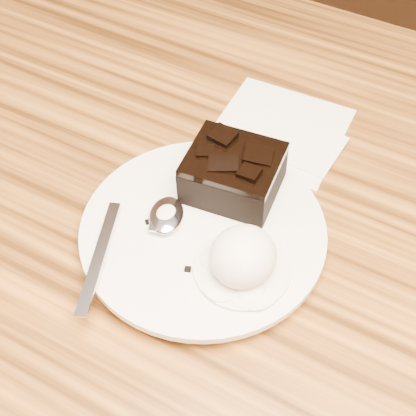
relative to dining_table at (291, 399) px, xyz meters
The scene contains 10 objects.
dining_table is the anchor object (origin of this frame).
plate 0.40m from the dining_table, 155.34° to the right, with size 0.24×0.24×0.02m, color white.
brownie 0.43m from the dining_table, behind, with size 0.09×0.08×0.04m, color black.
ice_cream_scoop 0.43m from the dining_table, 127.22° to the right, with size 0.06×0.06×0.05m, color white.
melt_puddle 0.41m from the dining_table, 127.22° to the right, with size 0.09×0.09×0.00m, color silver.
spoon 0.43m from the dining_table, 158.04° to the right, with size 0.04×0.19×0.01m, color silver, non-canonical shape.
napkin 0.42m from the dining_table, 131.76° to the left, with size 0.14×0.14×0.01m, color white.
crumb_a 0.42m from the dining_table, 134.96° to the right, with size 0.01×0.01×0.00m, color black.
crumb_b 0.44m from the dining_table, 156.12° to the right, with size 0.01×0.01×0.00m, color black.
crumb_c 0.43m from the dining_table, 157.19° to the right, with size 0.01×0.00×0.00m, color black.
Camera 1 is at (0.07, -0.37, 1.25)m, focal length 53.42 mm.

